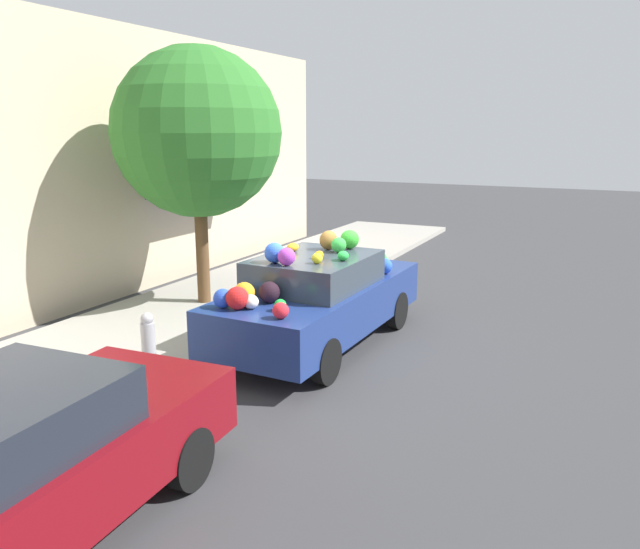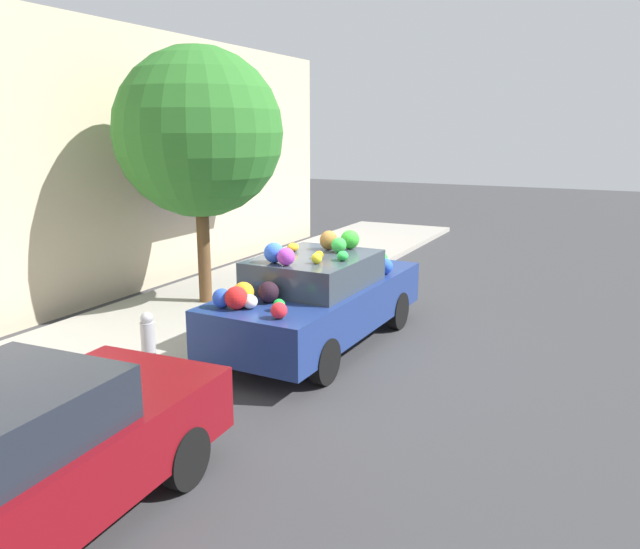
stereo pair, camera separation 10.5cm
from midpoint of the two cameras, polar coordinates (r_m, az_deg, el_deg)
name	(u,v)px [view 2 (the right image)]	position (r m, az deg, el deg)	size (l,w,h in m)	color
ground_plane	(317,344)	(9.97, 0.04, -6.37)	(60.00, 60.00, 0.00)	#38383A
sidewalk_curb	(182,318)	(11.35, -12.28, -3.88)	(24.00, 3.20, 0.13)	#9E998E
building_facade	(83,167)	(12.51, -20.59, 9.18)	(18.00, 1.20, 5.33)	#C6B293
street_tree	(199,133)	(11.67, -10.77, 12.59)	(3.04, 3.04, 4.66)	brown
fire_hydrant	(148,336)	(9.17, -15.15, -5.47)	(0.20, 0.20, 0.70)	#B2B2B7
art_car	(319,297)	(9.68, 0.18, -2.07)	(4.38, 1.83, 1.77)	navy
parked_car_plain	(7,466)	(5.72, -26.22, -15.40)	(4.12, 1.88, 1.42)	maroon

